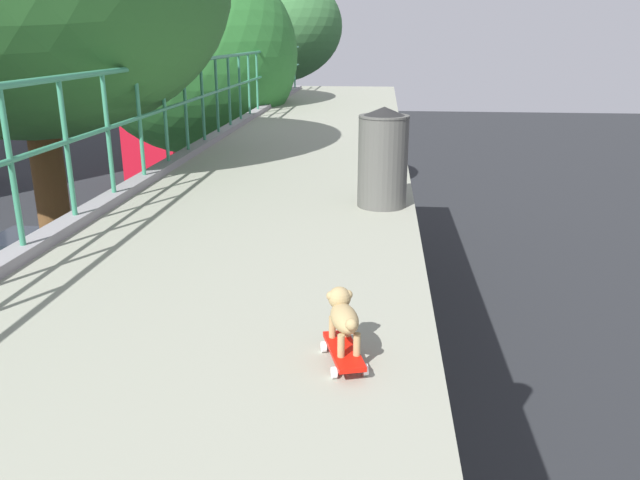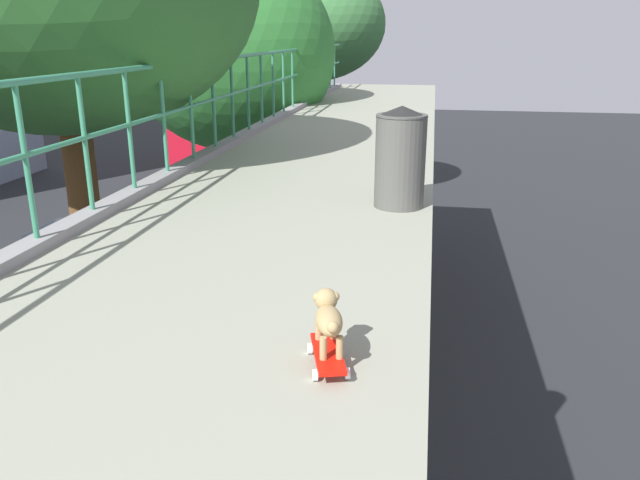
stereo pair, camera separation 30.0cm
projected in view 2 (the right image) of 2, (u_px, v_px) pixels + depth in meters
car_silver_fifth at (133, 302)px, 15.23m from camera, size 1.84×4.32×1.52m
car_green_sixth at (66, 252)px, 18.92m from camera, size 1.96×4.49×1.37m
car_white_seventh at (233, 215)px, 22.50m from camera, size 1.81×4.54×1.44m
city_bus at (229, 134)px, 33.70m from camera, size 2.55×11.21×3.10m
roadside_tree_far at (232, 53)px, 15.34m from camera, size 5.07×5.07×8.83m
roadside_tree_farthest at (313, 26)px, 24.97m from camera, size 5.75×5.75×9.45m
toy_skateboard at (328, 355)px, 3.14m from camera, size 0.26×0.44×0.08m
small_dog at (328, 316)px, 3.14m from camera, size 0.21×0.37×0.27m
litter_bin at (400, 156)px, 5.92m from camera, size 0.49×0.49×0.96m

